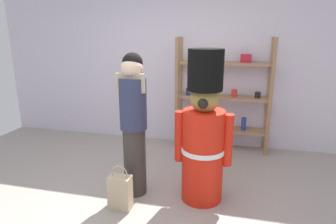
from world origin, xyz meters
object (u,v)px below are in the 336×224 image
object	(u,v)px
teddy_bear_guard	(203,135)
shopping_bag	(120,192)
merchandise_shelf	(222,94)
person_shopper	(134,121)

from	to	relation	value
teddy_bear_guard	shopping_bag	size ratio (longest dim) A/B	3.34
merchandise_shelf	teddy_bear_guard	bearing A→B (deg)	-93.74
shopping_bag	teddy_bear_guard	bearing A→B (deg)	26.49
merchandise_shelf	person_shopper	xyz separation A→B (m)	(-0.87, -1.63, -0.01)
merchandise_shelf	teddy_bear_guard	distance (m)	1.58
teddy_bear_guard	shopping_bag	distance (m)	1.07
person_shopper	merchandise_shelf	bearing A→B (deg)	61.82
teddy_bear_guard	person_shopper	size ratio (longest dim) A/B	1.03
merchandise_shelf	teddy_bear_guard	xyz separation A→B (m)	(-0.10, -1.57, -0.14)
person_shopper	shopping_bag	world-z (taller)	person_shopper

